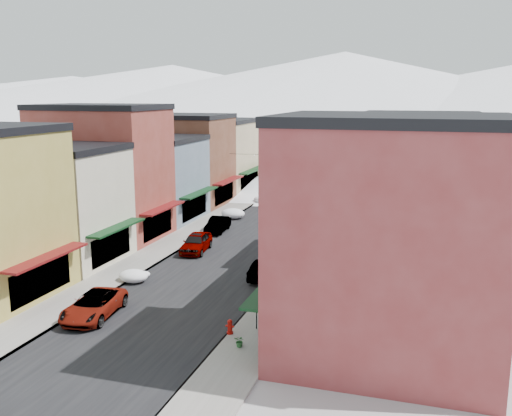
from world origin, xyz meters
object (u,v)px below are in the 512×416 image
Objects in this scene: car_white_suv at (94,305)px; trash_can at (303,246)px; car_silver_sedan at (196,242)px; streetlamp_near at (318,208)px; car_dark_hatch at (218,225)px; fire_hydrant at (230,327)px; car_green_sedan at (266,269)px.

car_white_suv reaches higher than trash_can.
car_silver_sedan is 1.01× the size of streetlamp_near.
car_white_suv is 5.49× the size of trash_can.
car_silver_sedan is at bearing -87.84° from car_dark_hatch.
car_white_suv is 19.97m from trash_can.
car_silver_sedan reaches higher than fire_hydrant.
fire_hydrant is at bearing -71.52° from car_dark_hatch.
streetlamp_near is at bearing 26.76° from car_silver_sedan.
trash_can is at bearing 7.81° from car_silver_sedan.
car_dark_hatch is at bearing 153.49° from trash_can.
streetlamp_near is at bearing -95.73° from car_green_sedan.
car_silver_sedan is 1.09× the size of car_dark_hatch.
car_white_suv is 23.80m from streetlamp_near.
car_silver_sedan is at bearing 82.87° from car_white_suv.
car_green_sedan is 0.90× the size of streetlamp_near.
car_silver_sedan is at bearing -165.27° from trash_can.
streetlamp_near reaches higher than car_silver_sedan.
car_green_sedan is at bearing -98.67° from trash_can.
car_silver_sedan is 5.74× the size of fire_hydrant.
car_green_sedan is at bearing 94.96° from fire_hydrant.
trash_can is (9.75, -4.86, -0.09)m from car_dark_hatch.
car_dark_hatch is at bearing 174.60° from streetlamp_near.
trash_can is 0.20× the size of streetlamp_near.
car_white_suv is at bearing -92.70° from car_dark_hatch.
car_white_suv is at bearing -97.76° from car_silver_sedan.
car_white_suv is at bearing 178.95° from fire_hydrant.
car_green_sedan is 5.12× the size of fire_hydrant.
car_dark_hatch is (-0.58, 22.60, -0.01)m from car_white_suv.
car_white_suv is 1.24× the size of car_green_sedan.
car_green_sedan is at bearing -59.42° from car_dark_hatch.
fire_hydrant is (8.70, -15.55, -0.29)m from car_silver_sedan.
fire_hydrant is at bearing -90.80° from trash_can.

